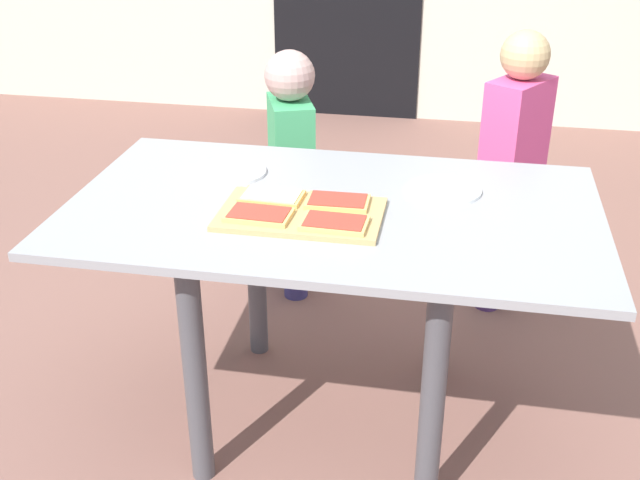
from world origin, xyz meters
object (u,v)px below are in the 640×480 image
Objects in this scene: dining_table at (332,243)px; plate_white_right at (444,190)px; pizza_slice_far_right at (338,201)px; child_left at (291,158)px; pizza_slice_near_left at (259,215)px; cutting_board at (301,214)px; pizza_slice_near_right at (335,223)px; plate_white_left at (231,172)px; child_right at (513,157)px; pizza_slice_far_left at (272,196)px.

plate_white_right is at bearing 27.39° from dining_table.
child_left is (-0.30, 0.76, -0.19)m from pizza_slice_far_right.
pizza_slice_near_left is at bearing -147.78° from plate_white_right.
pizza_slice_far_right is 0.32m from plate_white_right.
dining_table is 3.37× the size of cutting_board.
pizza_slice_near_right and pizza_slice_near_left have the same top height.
child_left is (-0.21, 0.83, -0.18)m from cutting_board.
pizza_slice_near_left is 0.34m from plate_white_left.
dining_table is 0.38m from plate_white_left.
cutting_board is 0.11m from pizza_slice_near_left.
plate_white_right is 0.84m from child_left.
dining_table is at bearing 101.61° from pizza_slice_near_right.
plate_white_right is (0.35, 0.23, -0.00)m from cutting_board.
cutting_board reaches higher than plate_white_right.
pizza_slice_near_left is 1.15m from child_right.
child_left is 0.78m from child_right.
pizza_slice_far_left is 0.18× the size of child_left.
pizza_slice_near_right is at bearing -78.39° from dining_table.
pizza_slice_near_left is (-0.16, -0.13, 0.13)m from dining_table.
child_right reaches higher than cutting_board.
pizza_slice_near_right is 0.18× the size of child_left.
pizza_slice_far_right is at bearing 32.51° from pizza_slice_near_left.
pizza_slice_near_right is 0.81× the size of plate_white_left.
pizza_slice_near_left is at bearing -140.50° from dining_table.
cutting_board is 2.04× the size of plate_white_right.
pizza_slice_far_right is at bearing -28.47° from plate_white_left.
plate_white_right is at bearing -46.61° from child_left.
dining_table is 8.44× the size of pizza_slice_far_left.
plate_white_left is 1.05m from child_right.
plate_white_left is 0.60m from child_left.
cutting_board reaches higher than plate_white_left.
child_right reaches higher than pizza_slice_far_right.
cutting_board is 2.53× the size of pizza_slice_far_right.
pizza_slice_near_right is at bearing -33.89° from pizza_slice_far_left.
pizza_slice_near_right is 1.01× the size of pizza_slice_far_right.
cutting_board is 0.42m from plate_white_right.
plate_white_left is at bearing 178.23° from plate_white_right.
child_right is at bearing 54.32° from pizza_slice_near_left.
pizza_slice_near_right is 0.16× the size of child_right.
child_left is at bearing 110.65° from dining_table.
pizza_slice_near_right is 0.47m from plate_white_left.
pizza_slice_far_left is 0.16× the size of child_right.
plate_white_left is (-0.33, 0.17, 0.12)m from dining_table.
pizza_slice_near_left is at bearing -92.30° from pizza_slice_far_left.
cutting_board is at bearing 146.84° from pizza_slice_near_right.
pizza_slice_near_right is 0.23m from pizza_slice_far_left.
plate_white_right reaches higher than dining_table.
plate_white_right is (0.45, 0.28, -0.02)m from pizza_slice_near_left.
plate_white_left is at bearing 118.37° from pizza_slice_near_left.
child_left reaches higher than pizza_slice_near_left.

